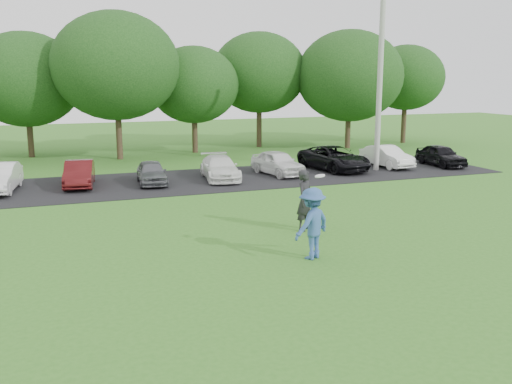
# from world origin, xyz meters

# --- Properties ---
(ground) EXTENTS (100.00, 100.00, 0.00)m
(ground) POSITION_xyz_m (0.00, 0.00, 0.00)
(ground) COLOR #357320
(ground) RESTS_ON ground
(parking_lot) EXTENTS (32.00, 6.50, 0.03)m
(parking_lot) POSITION_xyz_m (0.00, 13.00, 0.01)
(parking_lot) COLOR black
(parking_lot) RESTS_ON ground
(utility_pole) EXTENTS (0.28, 0.28, 9.17)m
(utility_pole) POSITION_xyz_m (10.20, 12.64, 4.58)
(utility_pole) COLOR #AAAAA5
(utility_pole) RESTS_ON ground
(frisbee_player) EXTENTS (1.47, 1.23, 2.34)m
(frisbee_player) POSITION_xyz_m (0.48, 0.41, 0.99)
(frisbee_player) COLOR #345994
(frisbee_player) RESTS_ON ground
(camera_bystander) EXTENTS (0.86, 0.82, 1.98)m
(camera_bystander) POSITION_xyz_m (1.55, 3.14, 0.99)
(camera_bystander) COLOR black
(camera_bystander) RESTS_ON ground
(parked_cars) EXTENTS (30.39, 4.89, 1.24)m
(parked_cars) POSITION_xyz_m (0.61, 13.11, 0.61)
(parked_cars) COLOR silver
(parked_cars) RESTS_ON parking_lot
(tree_row) EXTENTS (42.39, 9.85, 8.64)m
(tree_row) POSITION_xyz_m (1.51, 22.76, 4.91)
(tree_row) COLOR #38281C
(tree_row) RESTS_ON ground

